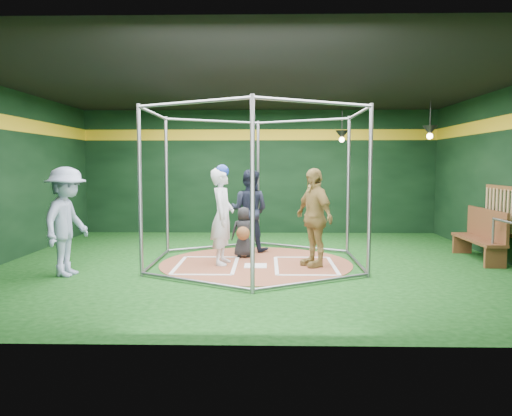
{
  "coord_description": "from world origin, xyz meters",
  "views": [
    {
      "loc": [
        0.22,
        -9.77,
        1.96
      ],
      "look_at": [
        0.0,
        0.1,
        1.1
      ],
      "focal_mm": 35.0,
      "sensor_mm": 36.0,
      "label": 1
    }
  ],
  "objects_px": {
    "visitor_leopard": "(314,217)",
    "dugout_bench": "(482,234)",
    "batter_figure": "(222,215)",
    "umpire": "(249,210)"
  },
  "relations": [
    {
      "from": "batter_figure",
      "to": "umpire",
      "type": "relative_size",
      "value": 1.06
    },
    {
      "from": "visitor_leopard",
      "to": "dugout_bench",
      "type": "xyz_separation_m",
      "value": [
        3.52,
        0.72,
        -0.41
      ]
    },
    {
      "from": "visitor_leopard",
      "to": "dugout_bench",
      "type": "bearing_deg",
      "value": 73.39
    },
    {
      "from": "visitor_leopard",
      "to": "dugout_bench",
      "type": "distance_m",
      "value": 3.61
    },
    {
      "from": "visitor_leopard",
      "to": "umpire",
      "type": "xyz_separation_m",
      "value": [
        -1.29,
        1.67,
        -0.02
      ]
    },
    {
      "from": "batter_figure",
      "to": "visitor_leopard",
      "type": "bearing_deg",
      "value": -4.37
    },
    {
      "from": "batter_figure",
      "to": "dugout_bench",
      "type": "height_order",
      "value": "batter_figure"
    },
    {
      "from": "umpire",
      "to": "dugout_bench",
      "type": "distance_m",
      "value": 4.92
    },
    {
      "from": "visitor_leopard",
      "to": "dugout_bench",
      "type": "relative_size",
      "value": 1.04
    },
    {
      "from": "batter_figure",
      "to": "umpire",
      "type": "xyz_separation_m",
      "value": [
        0.47,
        1.53,
        -0.05
      ]
    }
  ]
}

